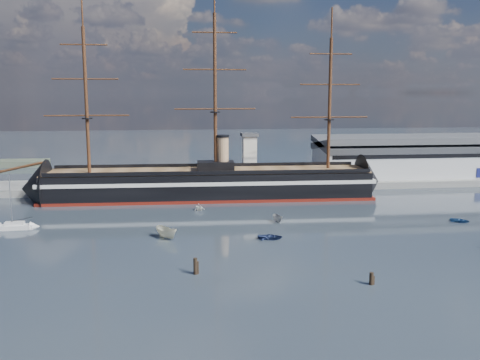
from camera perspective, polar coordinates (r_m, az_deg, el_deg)
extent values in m
plane|color=#252C37|center=(130.69, 1.76, -3.50)|extent=(600.00, 600.00, 0.00)
cube|color=slate|center=(167.15, 3.23, -0.69)|extent=(180.00, 18.00, 2.00)
cube|color=#B7BABC|center=(184.60, 17.84, 2.02)|extent=(62.00, 20.00, 10.00)
cube|color=#3F4247|center=(184.02, 17.93, 3.75)|extent=(63.00, 21.00, 2.00)
cube|color=silver|center=(161.76, 1.01, 2.21)|extent=(4.00, 4.00, 14.00)
cube|color=#3F4247|center=(161.01, 1.02, 4.86)|extent=(5.00, 5.00, 1.00)
cube|color=black|center=(148.31, -3.37, -0.41)|extent=(88.45, 18.71, 7.00)
cube|color=silver|center=(148.11, -3.38, 0.05)|extent=(90.46, 19.01, 1.00)
cube|color=maroon|center=(148.96, -3.36, -1.79)|extent=(90.46, 18.97, 0.90)
cone|color=black|center=(152.56, -21.08, -0.86)|extent=(14.48, 16.10, 15.68)
cone|color=black|center=(158.34, 13.66, -0.15)|extent=(11.48, 16.01, 15.68)
cube|color=brown|center=(147.74, -3.39, 0.97)|extent=(88.41, 17.43, 0.40)
cube|color=black|center=(147.69, -2.62, 1.52)|extent=(10.18, 6.31, 2.50)
cylinder|color=tan|center=(147.44, -1.85, 2.88)|extent=(3.20, 3.20, 9.00)
cylinder|color=#381E0F|center=(153.20, -23.19, 1.06)|extent=(17.77, 1.25, 4.43)
cylinder|color=#381E0F|center=(147.60, -16.08, 8.10)|extent=(0.90, 0.90, 38.00)
cylinder|color=#381E0F|center=(146.35, -2.68, 9.23)|extent=(0.90, 0.90, 42.00)
cylinder|color=#381E0F|center=(152.31, 9.54, 7.98)|extent=(0.90, 0.90, 36.00)
cube|color=silver|center=(124.49, -22.88, -4.66)|extent=(7.55, 2.52, 0.99)
cube|color=silver|center=(124.31, -22.91, -4.30)|extent=(4.04, 1.77, 0.80)
cylinder|color=#B2B2B7|center=(123.40, -23.28, -1.96)|extent=(0.16, 0.16, 10.94)
imported|color=beige|center=(108.89, -7.81, -6.20)|extent=(7.61, 6.31, 2.94)
imported|color=navy|center=(107.60, 3.24, -6.32)|extent=(1.89, 3.29, 1.44)
imported|color=#949596|center=(121.61, 4.06, -4.50)|extent=(5.36, 2.66, 2.05)
imported|color=white|center=(133.58, -4.38, -3.25)|extent=(5.67, 4.29, 1.91)
imported|color=navy|center=(131.06, 22.38, -4.18)|extent=(2.56, 2.69, 1.24)
cylinder|color=black|center=(87.78, -4.78, -9.98)|extent=(0.64, 0.64, 3.40)
cylinder|color=black|center=(85.36, 13.81, -10.79)|extent=(0.64, 0.64, 2.64)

